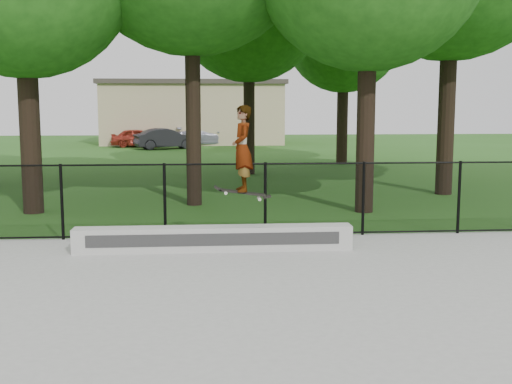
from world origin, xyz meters
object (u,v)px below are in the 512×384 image
(car_a, at_px, (138,138))
(car_b, at_px, (166,139))
(skater_airborne, at_px, (242,151))
(grind_ledge, at_px, (214,239))
(car_c, at_px, (209,136))

(car_a, distance_m, car_b, 2.69)
(car_b, relative_size, skater_airborne, 2.05)
(car_a, relative_size, skater_airborne, 2.03)
(grind_ledge, xyz_separation_m, car_b, (-2.49, 27.61, 0.34))
(grind_ledge, relative_size, car_c, 1.25)
(car_c, bearing_deg, car_b, 134.86)
(car_b, bearing_deg, skater_airborne, 167.16)
(car_a, height_order, car_b, car_b)
(grind_ledge, height_order, skater_airborne, skater_airborne)
(car_a, bearing_deg, car_b, -139.74)
(grind_ledge, relative_size, car_a, 1.47)
(skater_airborne, bearing_deg, grind_ledge, 167.69)
(car_b, bearing_deg, car_a, 24.78)
(grind_ledge, bearing_deg, skater_airborne, -12.31)
(car_b, distance_m, skater_airborne, 27.92)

